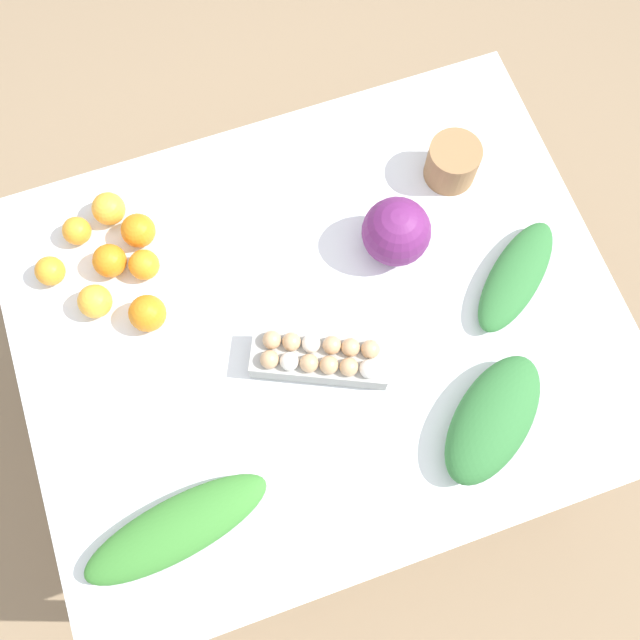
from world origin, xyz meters
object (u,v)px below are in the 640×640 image
object	(u,v)px
cabbage_purple	(396,232)
paper_bag	(452,162)
orange_2	(144,265)
orange_1	(109,209)
greens_bunch_scallion	(516,276)
greens_bunch_beet_tops	(493,419)
greens_bunch_chard	(177,529)
orange_7	(50,271)
orange_0	(110,261)
orange_4	(95,301)
egg_carton	(320,358)
orange_3	(147,313)
orange_6	(138,231)
orange_5	(77,231)

from	to	relation	value
cabbage_purple	paper_bag	distance (m)	0.24
orange_2	orange_1	bearing A→B (deg)	104.39
orange_2	greens_bunch_scallion	bearing A→B (deg)	-20.92
greens_bunch_beet_tops	greens_bunch_chard	bearing A→B (deg)	179.56
orange_2	orange_7	bearing A→B (deg)	164.80
greens_bunch_beet_tops	orange_0	world-z (taller)	greens_bunch_beet_tops
orange_2	orange_4	xyz separation A→B (m)	(-0.12, -0.05, 0.00)
egg_carton	greens_bunch_chard	size ratio (longest dim) A/B	0.78
orange_4	orange_7	world-z (taller)	orange_4
orange_2	orange_3	bearing A→B (deg)	-100.38
greens_bunch_beet_tops	orange_6	distance (m)	0.89
orange_3	orange_4	bearing A→B (deg)	147.03
orange_2	orange_3	world-z (taller)	orange_3
paper_bag	orange_7	distance (m)	0.96
orange_7	orange_6	bearing A→B (deg)	7.67
orange_5	orange_7	distance (m)	0.11
orange_0	orange_1	size ratio (longest dim) A/B	1.00
paper_bag	orange_5	world-z (taller)	paper_bag
orange_3	orange_6	distance (m)	0.20
orange_5	egg_carton	bearing A→B (deg)	-47.74
greens_bunch_chard	orange_2	size ratio (longest dim) A/B	5.73
egg_carton	paper_bag	xyz separation A→B (m)	(0.45, 0.34, 0.01)
greens_bunch_chard	orange_1	xyz separation A→B (m)	(0.04, 0.74, 0.00)
paper_bag	cabbage_purple	bearing A→B (deg)	-145.52
orange_1	orange_6	bearing A→B (deg)	-56.53
orange_1	orange_6	size ratio (longest dim) A/B	0.98
greens_bunch_chard	orange_1	size ratio (longest dim) A/B	5.20
cabbage_purple	greens_bunch_chard	world-z (taller)	cabbage_purple
orange_3	orange_4	size ratio (longest dim) A/B	1.09
greens_bunch_scallion	paper_bag	bearing A→B (deg)	95.97
cabbage_purple	orange_0	world-z (taller)	cabbage_purple
egg_carton	greens_bunch_beet_tops	world-z (taller)	greens_bunch_beet_tops
orange_3	orange_1	bearing A→B (deg)	94.07
orange_1	orange_5	distance (m)	0.09
greens_bunch_chard	orange_7	world-z (taller)	same
orange_2	orange_5	size ratio (longest dim) A/B	1.06
paper_bag	orange_3	distance (m)	0.78
orange_4	orange_5	world-z (taller)	orange_4
greens_bunch_beet_tops	orange_4	world-z (taller)	greens_bunch_beet_tops
greens_bunch_beet_tops	orange_1	world-z (taller)	greens_bunch_beet_tops
greens_bunch_scallion	orange_4	size ratio (longest dim) A/B	4.01
greens_bunch_beet_tops	orange_4	bearing A→B (deg)	143.80
orange_5	cabbage_purple	bearing A→B (deg)	-21.01
orange_1	orange_4	xyz separation A→B (m)	(-0.08, -0.21, -0.00)
cabbage_purple	orange_3	world-z (taller)	cabbage_purple
egg_carton	orange_4	distance (m)	0.52
greens_bunch_scallion	orange_0	distance (m)	0.92
greens_bunch_beet_tops	orange_4	size ratio (longest dim) A/B	4.08
orange_1	orange_5	world-z (taller)	orange_1
greens_bunch_scallion	orange_4	bearing A→B (deg)	164.68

